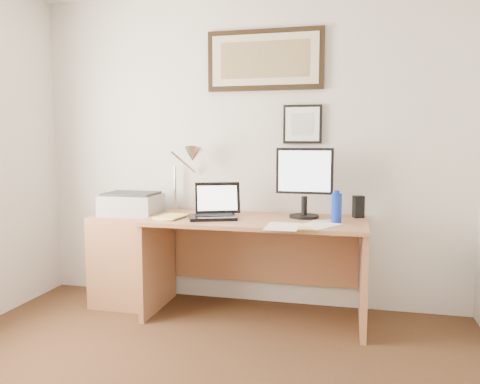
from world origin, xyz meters
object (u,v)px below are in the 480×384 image
(laptop, at_px, (215,210))
(printer, at_px, (132,204))
(water_bottle, at_px, (337,208))
(desk, at_px, (258,247))
(lcd_monitor, at_px, (304,179))
(book, at_px, (161,216))
(side_cabinet, at_px, (127,260))

(laptop, xyz_separation_m, printer, (-0.73, 0.12, 0.01))
(water_bottle, xyz_separation_m, desk, (-0.58, 0.10, -0.34))
(laptop, relative_size, printer, 0.92)
(laptop, relative_size, lcd_monitor, 0.78)
(book, relative_size, desk, 0.15)
(water_bottle, xyz_separation_m, lcd_monitor, (-0.24, 0.14, 0.19))
(side_cabinet, distance_m, lcd_monitor, 1.57)
(side_cabinet, bearing_deg, laptop, -6.27)
(side_cabinet, height_order, printer, printer)
(book, bearing_deg, laptop, 9.96)
(side_cabinet, bearing_deg, desk, 1.89)
(water_bottle, distance_m, book, 1.29)
(book, relative_size, lcd_monitor, 0.47)
(book, bearing_deg, desk, 15.04)
(water_bottle, height_order, book, water_bottle)
(desk, bearing_deg, laptop, -158.69)
(laptop, bearing_deg, desk, 21.31)
(water_bottle, relative_size, printer, 0.47)
(lcd_monitor, bearing_deg, laptop, -166.16)
(water_bottle, xyz_separation_m, printer, (-1.62, 0.10, -0.03))
(book, distance_m, desk, 0.77)
(book, xyz_separation_m, laptop, (0.40, 0.07, 0.05))
(book, height_order, lcd_monitor, lcd_monitor)
(printer, bearing_deg, side_cabinet, -129.92)
(desk, relative_size, lcd_monitor, 3.08)
(water_bottle, distance_m, desk, 0.68)
(desk, bearing_deg, lcd_monitor, 6.74)
(water_bottle, relative_size, laptop, 0.51)
(water_bottle, bearing_deg, desk, 170.43)
(side_cabinet, distance_m, desk, 1.08)
(water_bottle, bearing_deg, book, -175.97)
(book, bearing_deg, water_bottle, 4.03)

